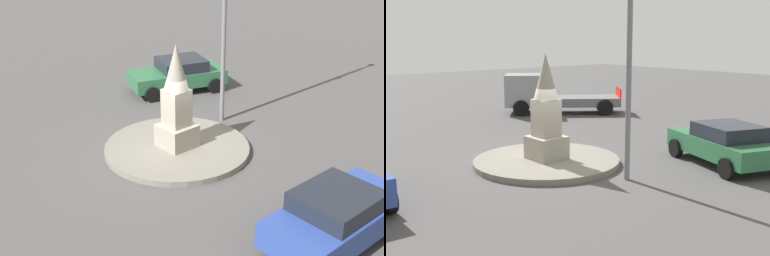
# 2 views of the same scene
# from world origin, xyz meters

# --- Properties ---
(ground_plane) EXTENTS (80.00, 80.00, 0.00)m
(ground_plane) POSITION_xyz_m (0.00, 0.00, 0.00)
(ground_plane) COLOR #4F4C4C
(traffic_island) EXTENTS (4.77, 4.77, 0.19)m
(traffic_island) POSITION_xyz_m (0.00, 0.00, 0.10)
(traffic_island) COLOR gray
(traffic_island) RESTS_ON ground
(monument) EXTENTS (1.07, 1.07, 3.42)m
(monument) POSITION_xyz_m (0.00, 0.00, 1.71)
(monument) COLOR #9E9687
(monument) RESTS_ON traffic_island
(car_blue_parked_right) EXTENTS (4.04, 2.06, 1.46)m
(car_blue_parked_right) POSITION_xyz_m (-0.33, -6.30, 0.76)
(car_blue_parked_right) COLOR #2D479E
(car_blue_parked_right) RESTS_ON ground
(car_green_far_side) EXTENTS (4.37, 3.07, 1.39)m
(car_green_far_side) POSITION_xyz_m (3.79, 4.37, 0.73)
(car_green_far_side) COLOR #2D6B42
(car_green_far_side) RESTS_ON ground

